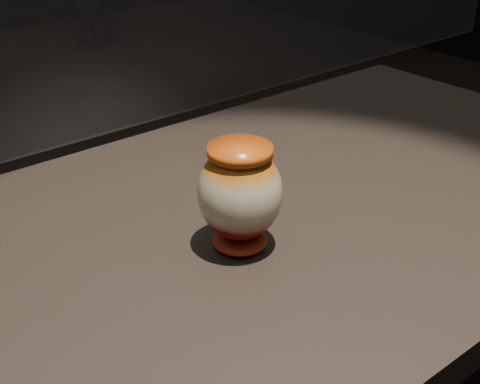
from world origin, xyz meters
name	(u,v)px	position (x,y,z in m)	size (l,w,h in m)	color
main_vase	(240,194)	(0.13, -0.06, 0.99)	(0.15, 0.15, 0.16)	#6A0C09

